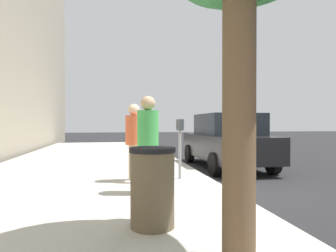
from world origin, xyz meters
name	(u,v)px	position (x,y,z in m)	size (l,w,h in m)	color
ground_plane	(217,188)	(0.00, 0.00, 0.00)	(80.00, 80.00, 0.00)	#232326
sidewalk_slab	(79,190)	(0.00, 3.00, 0.07)	(28.00, 6.00, 0.15)	#B7B2A8
parking_meter	(180,136)	(0.47, 0.75, 1.17)	(0.36, 0.12, 1.41)	gray
pedestrian_at_meter	(134,136)	(0.35, 1.84, 1.18)	(0.52, 0.38, 1.75)	tan
pedestrian_bystander	(148,136)	(-0.82, 1.66, 1.24)	(0.40, 0.48, 1.83)	#726656
parked_sedan_near	(226,141)	(2.78, -1.35, 0.89)	(4.41, 2.00, 1.77)	black
trash_bin	(152,187)	(-2.55, 1.79, 0.66)	(0.59, 0.59, 1.01)	brown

